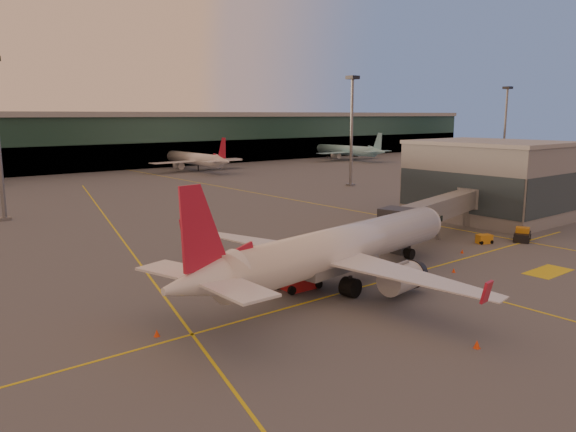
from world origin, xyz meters
TOP-DOWN VIEW (x-y plane):
  - ground at (0.00, 0.00)m, footprint 600.00×600.00m
  - taxi_markings at (-7.32, 44.49)m, footprint 100.12×173.00m
  - terminal at (0.00, 141.79)m, footprint 400.00×20.00m
  - gate_building at (41.93, 17.93)m, footprint 18.40×22.40m
  - mast_east_near at (55.00, 62.00)m, footprint 2.40×2.40m
  - mast_east_far at (130.00, 66.00)m, footprint 2.40×2.40m
  - main_airplane at (-4.08, 6.42)m, footprint 38.92×35.22m
  - jet_bridge at (23.38, 13.60)m, footprint 27.78×9.27m
  - catering_truck at (-7.07, 8.62)m, footprint 5.42×2.54m
  - gpu_cart at (24.81, 7.94)m, footprint 2.32×1.84m
  - pushback_tug at (30.15, 5.51)m, footprint 4.05×3.19m
  - cone_nose at (17.95, 6.69)m, footprint 0.39×0.39m
  - cone_tail at (-23.01, 6.36)m, footprint 0.45×0.45m
  - cone_wing_right at (-5.98, -10.44)m, footprint 0.49×0.49m
  - cone_wing_left at (-5.50, 22.89)m, footprint 0.38×0.38m
  - cone_fwd at (9.84, 2.35)m, footprint 0.38×0.38m

SIDE VIEW (x-z plane):
  - ground at x=0.00m, z-range 0.00..0.00m
  - taxi_markings at x=-7.32m, z-range 0.00..0.01m
  - cone_fwd at x=9.84m, z-range -0.01..0.47m
  - cone_wing_left at x=-5.50m, z-range -0.01..0.48m
  - cone_nose at x=17.95m, z-range -0.01..0.48m
  - cone_tail at x=-23.01m, z-range -0.01..0.56m
  - cone_wing_right at x=-5.98m, z-range -0.01..0.61m
  - gpu_cart at x=24.81m, z-range -0.01..1.17m
  - pushback_tug at x=30.15m, z-range -0.17..1.67m
  - catering_truck at x=-7.07m, z-range 0.29..4.46m
  - main_airplane at x=-4.08m, z-range -2.06..9.70m
  - jet_bridge at x=23.38m, z-range 1.14..6.97m
  - gate_building at x=41.93m, z-range -0.01..12.59m
  - terminal at x=0.00m, z-range -0.04..17.56m
  - mast_east_near at x=55.00m, z-range 2.06..27.66m
  - mast_east_far at x=130.00m, z-range 2.06..27.66m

